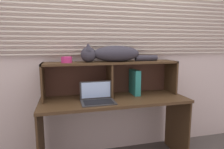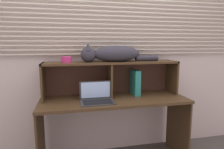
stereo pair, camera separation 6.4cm
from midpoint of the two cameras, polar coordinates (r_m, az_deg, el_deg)
back_panel_with_blinds at (r=2.32m, az=-0.23°, el=7.28°), size 4.40×0.08×2.50m
desk at (r=2.14m, az=1.60°, el=-10.69°), size 1.57×0.55×0.75m
hutch_shelf_unit at (r=2.19m, az=0.59°, el=0.98°), size 1.50×0.29×0.39m
cat at (r=2.14m, az=0.98°, el=6.13°), size 0.89×0.20×0.20m
laptop at (r=1.99m, az=-3.59°, el=-6.90°), size 0.34×0.24×0.20m
binder_upright at (r=2.26m, az=7.60°, el=-2.30°), size 0.06×0.22×0.29m
book_stack at (r=2.17m, az=-5.13°, el=-6.00°), size 0.20×0.22×0.05m
small_basket at (r=2.08m, az=-12.44°, el=4.32°), size 0.11×0.11×0.06m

